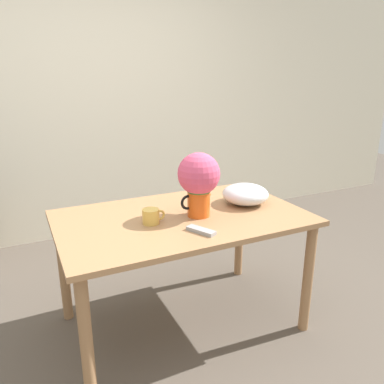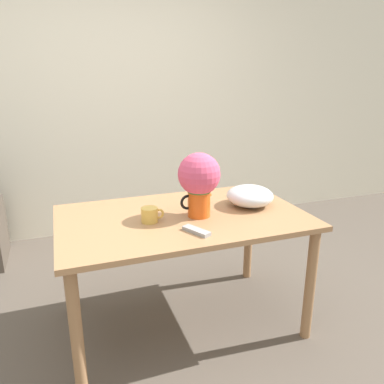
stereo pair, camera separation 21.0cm
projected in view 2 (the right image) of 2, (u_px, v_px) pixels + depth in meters
ground_plane at (163, 355)px, 2.10m from camera, size 12.00×12.00×0.00m
wall_back at (103, 98)px, 3.48m from camera, size 8.00×0.05×2.60m
table at (183, 230)px, 2.20m from camera, size 1.41×0.87×0.73m
flower_vase at (199, 180)px, 2.09m from camera, size 0.24×0.24×0.37m
coffee_mug at (151, 215)px, 2.06m from camera, size 0.12×0.09×0.08m
white_bowl at (250, 196)px, 2.31m from camera, size 0.29×0.29×0.13m
remote_control at (196, 231)px, 1.92m from camera, size 0.12×0.17×0.02m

